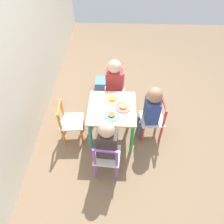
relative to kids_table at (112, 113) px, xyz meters
name	(u,v)px	position (x,y,z in m)	size (l,w,h in m)	color
ground_plane	(112,135)	(0.00, 0.00, -0.40)	(6.00, 6.00, 0.00)	#7F664C
kids_table	(112,113)	(0.00, 0.00, 0.00)	(0.51, 0.51, 0.49)	beige
chair_red	(154,120)	(0.04, -0.48, -0.15)	(0.28, 0.28, 0.52)	silver
chair_pink	(114,93)	(0.48, -0.01, -0.15)	(0.27, 0.27, 0.52)	silver
chair_purple	(107,158)	(-0.48, 0.04, -0.15)	(0.28, 0.28, 0.52)	silver
chair_orange	(70,123)	(-0.03, 0.48, -0.15)	(0.28, 0.28, 0.52)	silver
child_front	(150,109)	(0.04, -0.42, 0.04)	(0.21, 0.22, 0.73)	#4C608E
child_right	(114,84)	(0.42, -0.01, 0.06)	(0.21, 0.20, 0.78)	#38383D
child_left	(107,142)	(-0.42, 0.03, 0.04)	(0.22, 0.21, 0.74)	#38383D
plate_front	(123,107)	(0.00, -0.12, 0.10)	(0.17, 0.17, 0.03)	#E54C47
plate_right	(112,99)	(0.12, 0.00, 0.10)	(0.19, 0.19, 0.03)	#EADB66
plate_left	(112,115)	(-0.12, 0.00, 0.10)	(0.16, 0.16, 0.03)	#4C9EE0
storage_bin	(104,84)	(0.86, 0.15, -0.32)	(0.21, 0.24, 0.16)	#4C7FB7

